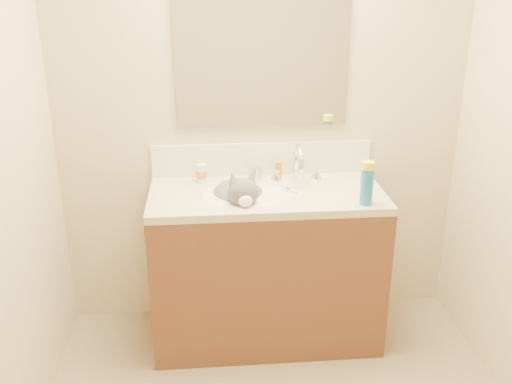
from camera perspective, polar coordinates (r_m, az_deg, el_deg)
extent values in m
cube|color=#C3B291|center=(3.06, 0.59, 8.74)|extent=(2.20, 0.04, 2.50)
cube|color=brown|center=(3.11, 1.03, -7.71)|extent=(1.20, 0.55, 0.82)
cube|color=#C2B598|center=(2.92, 1.09, -0.33)|extent=(1.20, 0.55, 0.04)
ellipsoid|color=white|center=(2.90, -1.22, -1.55)|extent=(0.45, 0.36, 0.14)
cylinder|color=silver|center=(3.08, 4.07, 2.31)|extent=(0.04, 0.04, 0.11)
torus|color=silver|center=(3.01, 4.27, 2.93)|extent=(0.03, 0.20, 0.20)
cylinder|color=silver|center=(2.94, 4.52, 1.85)|extent=(0.03, 0.03, 0.06)
cone|color=silver|center=(3.08, 2.03, 1.82)|extent=(0.06, 0.06, 0.06)
cone|color=silver|center=(3.11, 6.06, 1.93)|extent=(0.06, 0.06, 0.06)
ellipsoid|color=#4F4D50|center=(2.93, -1.83, -0.82)|extent=(0.32, 0.36, 0.21)
ellipsoid|color=#4F4D50|center=(2.76, -1.31, -0.07)|extent=(0.17, 0.15, 0.14)
ellipsoid|color=#4F4D50|center=(2.84, -1.54, -0.32)|extent=(0.12, 0.12, 0.13)
cone|color=#4F4D50|center=(2.75, -2.30, 1.34)|extent=(0.08, 0.08, 0.09)
cone|color=#4F4D50|center=(2.76, -0.49, 1.48)|extent=(0.08, 0.08, 0.09)
ellipsoid|color=white|center=(2.71, -1.06, -0.90)|extent=(0.07, 0.06, 0.06)
ellipsoid|color=white|center=(2.83, -1.43, -1.57)|extent=(0.11, 0.08, 0.13)
sphere|color=#E29B92|center=(2.69, -0.96, -1.09)|extent=(0.01, 0.01, 0.01)
cylinder|color=#4F4D50|center=(2.97, 0.78, -1.87)|extent=(0.12, 0.22, 0.04)
cube|color=silver|center=(3.13, 0.59, 3.33)|extent=(1.20, 0.02, 0.18)
cube|color=white|center=(3.00, 0.63, 14.11)|extent=(0.90, 0.02, 0.80)
cylinder|color=silver|center=(3.04, -5.49, 1.90)|extent=(0.06, 0.06, 0.10)
cylinder|color=orange|center=(3.05, -5.49, 1.81)|extent=(0.07, 0.07, 0.04)
cylinder|color=#B7B7BC|center=(3.09, 0.00, 1.95)|extent=(0.07, 0.07, 0.06)
cylinder|color=#CA6717|center=(3.10, 2.26, 2.26)|extent=(0.04, 0.04, 0.09)
cube|color=silver|center=(2.95, 3.29, 0.36)|extent=(0.07, 0.13, 0.01)
cube|color=#6C9AE6|center=(2.95, 3.29, 0.42)|extent=(0.03, 0.03, 0.02)
cylinder|color=#1A73B7|center=(2.78, 10.99, 0.39)|extent=(0.08, 0.08, 0.17)
cylinder|color=#DEF81A|center=(2.74, 11.16, 2.63)|extent=(0.08, 0.08, 0.04)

